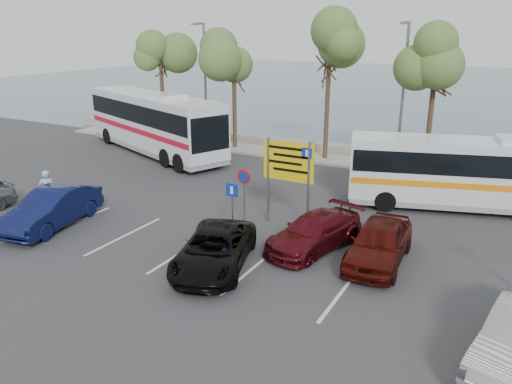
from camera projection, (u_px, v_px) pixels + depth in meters
The scene contains 21 objects.
ground at pixel (226, 247), 18.63m from camera, with size 120.00×120.00×0.00m, color #313134.
kerb_strip at pixel (348, 162), 30.29m from camera, with size 44.00×2.40×0.15m, color gray.
seawall at pixel (358, 152), 31.88m from camera, with size 48.00×0.80×0.60m, color gray.
sea at pixel (456, 88), 68.69m from camera, with size 140.00×140.00×0.00m, color #3E5464.
tree_far_left at pixel (160, 51), 34.71m from camera, with size 3.20×3.20×7.60m.
tree_left at pixel (234, 58), 32.08m from camera, with size 3.20×3.20×7.20m.
tree_mid at pixel (330, 49), 28.92m from camera, with size 3.20×3.20×8.00m.
tree_right at pixel (436, 61), 26.34m from camera, with size 3.20×3.20×7.40m.
street_lamp_left at pixel (205, 79), 33.02m from camera, with size 0.45×1.15×8.01m.
street_lamp_right at pixel (403, 90), 27.11m from camera, with size 0.45×1.15×8.01m.
direction_sign at pixel (288, 168), 20.08m from camera, with size 2.20×0.12×3.60m.
sign_no_stop at pixel (244, 188), 20.40m from camera, with size 0.60×0.08×2.35m.
sign_parking at pixel (232, 203), 18.92m from camera, with size 0.50×0.07×2.25m.
lane_markings at pixel (186, 251), 18.31m from camera, with size 12.02×4.20×0.01m, color silver, non-canonical shape.
coach_bus_left at pixel (154, 125), 32.26m from camera, with size 13.04×7.40×4.04m.
coach_bus_right at pixel (475, 176), 22.07m from camera, with size 11.06×5.34×3.38m.
car_blue at pixel (52, 208), 20.40m from camera, with size 1.65×4.73×1.56m, color #0F1647.
car_maroon at pixel (315, 232), 18.36m from camera, with size 1.81×4.45×1.29m, color #540E16.
car_red at pixel (379, 242), 17.23m from camera, with size 1.78×4.44×1.51m, color #4A0E0A.
suv_black at pixel (214, 249), 16.90m from camera, with size 2.16×4.69×1.30m, color black.
pedestrian_near at pixel (47, 191), 22.04m from camera, with size 0.69×0.45×1.90m, color #9AB4E0.
Camera 1 is at (9.14, -14.45, 7.77)m, focal length 35.00 mm.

